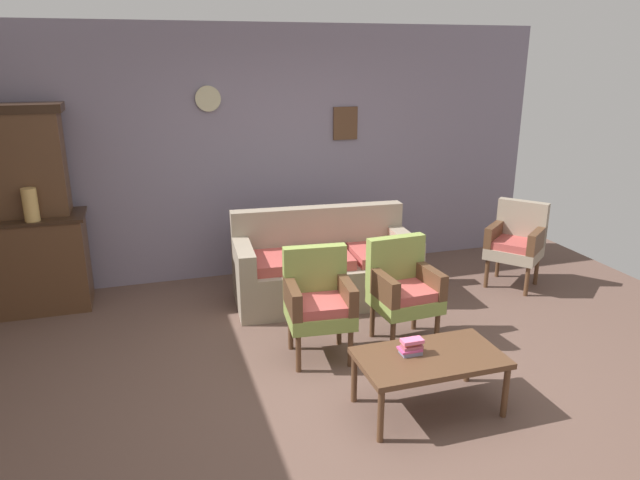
{
  "coord_description": "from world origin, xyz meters",
  "views": [
    {
      "loc": [
        -1.33,
        -3.61,
        2.39
      ],
      "look_at": [
        0.1,
        0.98,
        0.85
      ],
      "focal_mm": 32.75,
      "sensor_mm": 36.0,
      "label": 1
    }
  ],
  "objects_px": {
    "side_cabinet": "(27,264)",
    "book_stack_on_table": "(411,347)",
    "armchair_near_cabinet": "(403,286)",
    "coffee_table": "(430,361)",
    "vase_on_cabinet": "(30,205)",
    "armchair_near_couch_end": "(318,299)",
    "floral_couch": "(324,269)",
    "wingback_chair_by_fireplace": "(516,240)"
  },
  "relations": [
    {
      "from": "side_cabinet",
      "to": "vase_on_cabinet",
      "type": "xyz_separation_m",
      "value": [
        0.14,
        -0.17,
        0.62
      ]
    },
    {
      "from": "book_stack_on_table",
      "to": "wingback_chair_by_fireplace",
      "type": "bearing_deg",
      "value": 40.32
    },
    {
      "from": "vase_on_cabinet",
      "to": "armchair_near_couch_end",
      "type": "distance_m",
      "value": 2.8
    },
    {
      "from": "coffee_table",
      "to": "book_stack_on_table",
      "type": "bearing_deg",
      "value": 152.86
    },
    {
      "from": "book_stack_on_table",
      "to": "coffee_table",
      "type": "bearing_deg",
      "value": -27.14
    },
    {
      "from": "vase_on_cabinet",
      "to": "coffee_table",
      "type": "relative_size",
      "value": 0.31
    },
    {
      "from": "vase_on_cabinet",
      "to": "book_stack_on_table",
      "type": "bearing_deg",
      "value": -42.82
    },
    {
      "from": "wingback_chair_by_fireplace",
      "to": "vase_on_cabinet",
      "type": "bearing_deg",
      "value": 171.78
    },
    {
      "from": "side_cabinet",
      "to": "vase_on_cabinet",
      "type": "height_order",
      "value": "vase_on_cabinet"
    },
    {
      "from": "wingback_chair_by_fireplace",
      "to": "book_stack_on_table",
      "type": "distance_m",
      "value": 2.73
    },
    {
      "from": "side_cabinet",
      "to": "coffee_table",
      "type": "relative_size",
      "value": 1.16
    },
    {
      "from": "book_stack_on_table",
      "to": "armchair_near_cabinet",
      "type": "bearing_deg",
      "value": 68.02
    },
    {
      "from": "vase_on_cabinet",
      "to": "coffee_table",
      "type": "distance_m",
      "value": 3.8
    },
    {
      "from": "floral_couch",
      "to": "coffee_table",
      "type": "relative_size",
      "value": 1.83
    },
    {
      "from": "book_stack_on_table",
      "to": "armchair_near_couch_end",
      "type": "bearing_deg",
      "value": 112.7
    },
    {
      "from": "book_stack_on_table",
      "to": "floral_couch",
      "type": "bearing_deg",
      "value": 89.55
    },
    {
      "from": "vase_on_cabinet",
      "to": "armchair_near_cabinet",
      "type": "height_order",
      "value": "vase_on_cabinet"
    },
    {
      "from": "vase_on_cabinet",
      "to": "book_stack_on_table",
      "type": "xyz_separation_m",
      "value": [
        2.64,
        -2.45,
        -0.61
      ]
    },
    {
      "from": "side_cabinet",
      "to": "floral_couch",
      "type": "bearing_deg",
      "value": -12.5
    },
    {
      "from": "side_cabinet",
      "to": "vase_on_cabinet",
      "type": "bearing_deg",
      "value": -50.63
    },
    {
      "from": "vase_on_cabinet",
      "to": "floral_couch",
      "type": "bearing_deg",
      "value": -9.56
    },
    {
      "from": "armchair_near_couch_end",
      "to": "wingback_chair_by_fireplace",
      "type": "height_order",
      "value": "same"
    },
    {
      "from": "armchair_near_cabinet",
      "to": "book_stack_on_table",
      "type": "distance_m",
      "value": 1.03
    },
    {
      "from": "side_cabinet",
      "to": "floral_couch",
      "type": "distance_m",
      "value": 2.87
    },
    {
      "from": "armchair_near_couch_end",
      "to": "wingback_chair_by_fireplace",
      "type": "distance_m",
      "value": 2.61
    },
    {
      "from": "floral_couch",
      "to": "wingback_chair_by_fireplace",
      "type": "height_order",
      "value": "same"
    },
    {
      "from": "vase_on_cabinet",
      "to": "armchair_near_cabinet",
      "type": "bearing_deg",
      "value": -26.34
    },
    {
      "from": "floral_couch",
      "to": "armchair_near_couch_end",
      "type": "height_order",
      "value": "same"
    },
    {
      "from": "armchair_near_couch_end",
      "to": "wingback_chair_by_fireplace",
      "type": "relative_size",
      "value": 1.0
    },
    {
      "from": "side_cabinet",
      "to": "coffee_table",
      "type": "distance_m",
      "value": 3.95
    },
    {
      "from": "armchair_near_cabinet",
      "to": "coffee_table",
      "type": "height_order",
      "value": "armchair_near_cabinet"
    },
    {
      "from": "floral_couch",
      "to": "book_stack_on_table",
      "type": "height_order",
      "value": "floral_couch"
    },
    {
      "from": "side_cabinet",
      "to": "book_stack_on_table",
      "type": "bearing_deg",
      "value": -43.28
    },
    {
      "from": "floral_couch",
      "to": "wingback_chair_by_fireplace",
      "type": "bearing_deg",
      "value": -6.49
    },
    {
      "from": "vase_on_cabinet",
      "to": "armchair_near_cabinet",
      "type": "relative_size",
      "value": 0.34
    },
    {
      "from": "vase_on_cabinet",
      "to": "book_stack_on_table",
      "type": "relative_size",
      "value": 1.9
    },
    {
      "from": "side_cabinet",
      "to": "coffee_table",
      "type": "height_order",
      "value": "side_cabinet"
    },
    {
      "from": "coffee_table",
      "to": "book_stack_on_table",
      "type": "xyz_separation_m",
      "value": [
        -0.12,
        0.06,
        0.1
      ]
    },
    {
      "from": "vase_on_cabinet",
      "to": "armchair_near_couch_end",
      "type": "relative_size",
      "value": 0.34
    },
    {
      "from": "floral_couch",
      "to": "coffee_table",
      "type": "bearing_deg",
      "value": -87.15
    },
    {
      "from": "coffee_table",
      "to": "vase_on_cabinet",
      "type": "bearing_deg",
      "value": 137.73
    },
    {
      "from": "armchair_near_couch_end",
      "to": "armchair_near_cabinet",
      "type": "xyz_separation_m",
      "value": [
        0.77,
        0.04,
        0.0
      ]
    }
  ]
}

